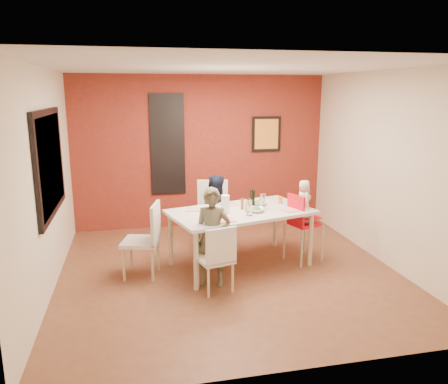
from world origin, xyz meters
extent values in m
plane|color=brown|center=(0.00, 0.00, 0.00)|extent=(4.50, 4.50, 0.00)
cube|color=silver|center=(0.00, 0.00, 2.70)|extent=(4.50, 4.50, 0.02)
cube|color=beige|center=(0.00, 2.25, 1.35)|extent=(4.50, 0.02, 2.70)
cube|color=beige|center=(0.00, -2.25, 1.35)|extent=(4.50, 0.02, 2.70)
cube|color=beige|center=(-2.25, 0.00, 1.35)|extent=(0.02, 4.50, 2.70)
cube|color=beige|center=(2.25, 0.00, 1.35)|extent=(0.02, 4.50, 2.70)
cube|color=maroon|center=(0.00, 2.23, 1.35)|extent=(4.50, 0.02, 2.70)
cube|color=black|center=(-2.22, 0.20, 1.55)|extent=(0.05, 1.70, 1.30)
cube|color=black|center=(-2.21, 0.20, 1.55)|extent=(0.02, 1.55, 1.15)
cube|color=silver|center=(-0.60, 2.21, 1.50)|extent=(0.55, 0.03, 1.70)
cube|color=black|center=(-0.60, 2.21, 1.50)|extent=(0.60, 0.03, 1.76)
cube|color=black|center=(1.20, 2.21, 1.65)|extent=(0.54, 0.03, 0.64)
cube|color=#F4AB36|center=(1.20, 2.19, 1.65)|extent=(0.44, 0.01, 0.54)
cube|color=silver|center=(0.22, 0.20, 0.78)|extent=(2.13, 1.53, 0.04)
cylinder|color=beige|center=(-0.52, -0.46, 0.38)|extent=(0.06, 0.06, 0.76)
cylinder|color=beige|center=(-0.75, 0.41, 0.38)|extent=(0.06, 0.06, 0.76)
cylinder|color=beige|center=(1.18, -0.01, 0.38)|extent=(0.06, 0.06, 0.76)
cylinder|color=beige|center=(0.95, 0.86, 0.38)|extent=(0.06, 0.06, 0.76)
cube|color=white|center=(-0.29, -0.52, 0.40)|extent=(0.48, 0.48, 0.04)
cube|color=white|center=(-0.25, -0.69, 0.63)|extent=(0.39, 0.13, 0.45)
cylinder|color=beige|center=(-0.17, -0.32, 0.19)|extent=(0.03, 0.03, 0.39)
cylinder|color=beige|center=(-0.09, -0.63, 0.19)|extent=(0.03, 0.03, 0.39)
cylinder|color=beige|center=(-0.48, -0.40, 0.19)|extent=(0.03, 0.03, 0.39)
cylinder|color=beige|center=(-0.41, -0.71, 0.19)|extent=(0.03, 0.03, 0.39)
cube|color=white|center=(-0.03, 0.99, 0.49)|extent=(0.57, 0.57, 0.05)
cube|color=white|center=(0.01, 1.21, 0.77)|extent=(0.48, 0.14, 0.55)
cylinder|color=tan|center=(-0.27, 0.84, 0.24)|extent=(0.04, 0.04, 0.47)
cylinder|color=tan|center=(-0.19, 1.22, 0.24)|extent=(0.04, 0.04, 0.47)
cylinder|color=tan|center=(0.12, 0.76, 0.24)|extent=(0.04, 0.04, 0.47)
cylinder|color=tan|center=(0.20, 1.15, 0.24)|extent=(0.04, 0.04, 0.47)
cube|color=silver|center=(-1.16, 0.12, 0.47)|extent=(0.56, 0.56, 0.05)
cube|color=silver|center=(-0.96, 0.07, 0.73)|extent=(0.16, 0.45, 0.52)
cylinder|color=tan|center=(-1.30, 0.35, 0.23)|extent=(0.04, 0.04, 0.45)
cylinder|color=tan|center=(-0.93, 0.26, 0.23)|extent=(0.04, 0.04, 0.45)
cylinder|color=tan|center=(-1.39, -0.01, 0.23)|extent=(0.04, 0.04, 0.45)
cylinder|color=tan|center=(-1.03, -0.11, 0.23)|extent=(0.04, 0.04, 0.45)
cube|color=red|center=(1.15, 0.17, 0.56)|extent=(0.44, 0.44, 0.05)
cube|color=red|center=(0.99, 0.12, 0.79)|extent=(0.14, 0.34, 0.41)
cube|color=red|center=(1.15, 0.17, 0.66)|extent=(0.44, 0.44, 0.02)
cylinder|color=tan|center=(1.39, 0.05, 0.27)|extent=(0.03, 0.03, 0.54)
cylinder|color=tan|center=(1.02, -0.08, 0.27)|extent=(0.03, 0.03, 0.54)
cylinder|color=tan|center=(1.27, 0.42, 0.27)|extent=(0.03, 0.03, 0.54)
cylinder|color=tan|center=(0.90, 0.29, 0.27)|extent=(0.03, 0.03, 0.54)
imported|color=brown|center=(-0.29, -0.36, 0.63)|extent=(0.54, 0.45, 1.26)
imported|color=black|center=(-0.03, 0.83, 0.60)|extent=(0.69, 0.60, 1.19)
imported|color=beige|center=(1.13, 0.17, 0.89)|extent=(0.19, 0.30, 0.61)
cube|color=white|center=(-0.10, -0.23, 0.81)|extent=(0.26, 0.26, 0.01)
cube|color=white|center=(0.13, 0.54, 0.81)|extent=(0.25, 0.25, 0.01)
cube|color=white|center=(0.88, 0.06, 0.81)|extent=(0.26, 0.26, 0.01)
cube|color=white|center=(-0.39, 0.36, 0.81)|extent=(0.28, 0.28, 0.01)
imported|color=white|center=(0.40, 0.08, 0.83)|extent=(0.30, 0.30, 0.06)
imported|color=white|center=(0.55, 0.44, 0.83)|extent=(0.25, 0.25, 0.05)
cylinder|color=black|center=(0.41, 0.30, 0.93)|extent=(0.07, 0.07, 0.26)
cylinder|color=white|center=(0.26, -0.07, 0.91)|extent=(0.08, 0.08, 0.22)
cylinder|color=silver|center=(0.53, 0.21, 0.91)|extent=(0.08, 0.08, 0.22)
cylinder|color=white|center=(-0.02, 0.11, 0.92)|extent=(0.11, 0.11, 0.25)
cylinder|color=red|center=(0.28, 0.14, 0.87)|extent=(0.04, 0.04, 0.14)
cylinder|color=#337C29|center=(0.39, 0.31, 0.87)|extent=(0.04, 0.04, 0.14)
cylinder|color=brown|center=(0.25, 0.25, 0.88)|extent=(0.04, 0.04, 0.15)
cylinder|color=orange|center=(0.88, 0.45, 0.85)|extent=(0.06, 0.06, 0.10)
camera|label=1|loc=(-1.23, -5.44, 2.40)|focal=35.00mm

